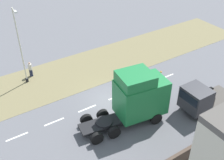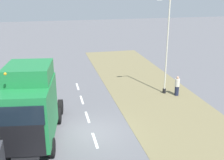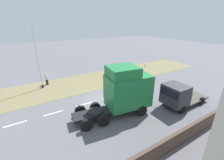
% 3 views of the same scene
% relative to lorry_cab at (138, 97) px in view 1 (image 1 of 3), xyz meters
% --- Properties ---
extents(ground_plane, '(120.00, 120.00, 0.00)m').
position_rel_lorry_cab_xyz_m(ground_plane, '(-3.50, -0.61, -2.38)').
color(ground_plane, slate).
rests_on(ground_plane, ground).
extents(grass_verge, '(7.00, 44.00, 0.01)m').
position_rel_lorry_cab_xyz_m(grass_verge, '(-9.50, -0.61, -2.37)').
color(grass_verge, olive).
rests_on(grass_verge, ground).
extents(lane_markings, '(0.16, 17.80, 0.00)m').
position_rel_lorry_cab_xyz_m(lane_markings, '(-3.50, -1.31, -2.38)').
color(lane_markings, white).
rests_on(lane_markings, ground).
extents(boundary_wall, '(0.25, 24.00, 1.24)m').
position_rel_lorry_cab_xyz_m(boundary_wall, '(5.50, -0.61, -1.76)').
color(boundary_wall, '#4C3D33').
rests_on(boundary_wall, ground).
extents(lorry_cab, '(3.50, 7.62, 4.87)m').
position_rel_lorry_cab_xyz_m(lorry_cab, '(0.00, 0.00, 0.00)').
color(lorry_cab, black).
rests_on(lorry_cab, ground).
extents(flatbed_truck, '(2.36, 5.63, 2.61)m').
position_rel_lorry_cab_xyz_m(flatbed_truck, '(2.09, 5.15, -1.00)').
color(flatbed_truck, '#333338').
rests_on(flatbed_truck, ground).
extents(lamp_post, '(1.26, 0.28, 7.87)m').
position_rel_lorry_cab_xyz_m(lamp_post, '(-10.47, -6.03, 1.35)').
color(lamp_post, black).
rests_on(lamp_post, ground).
extents(pedestrian, '(0.39, 0.39, 1.68)m').
position_rel_lorry_cab_xyz_m(pedestrian, '(-11.35, -5.29, -1.56)').
color(pedestrian, '#1E233D').
rests_on(pedestrian, ground).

